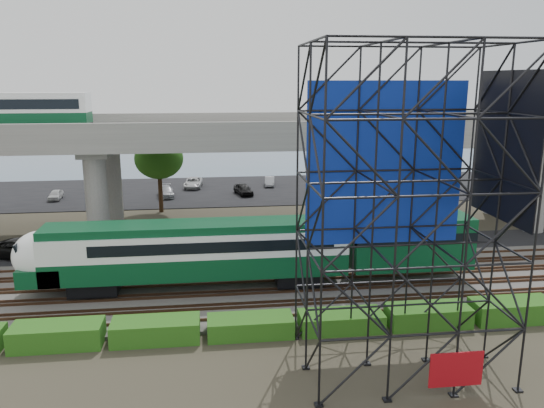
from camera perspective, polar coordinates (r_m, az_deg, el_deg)
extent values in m
plane|color=#474233|center=(33.36, -4.69, -10.59)|extent=(140.00, 140.00, 0.00)
cube|color=slate|center=(35.16, -4.82, -9.13)|extent=(90.00, 12.00, 0.20)
cube|color=black|center=(43.16, -5.26, -4.91)|extent=(90.00, 5.00, 0.08)
cube|color=black|center=(65.89, -5.90, 1.46)|extent=(90.00, 18.00, 0.08)
cube|color=slate|center=(87.55, -6.20, 4.38)|extent=(140.00, 40.00, 0.03)
cube|color=#472D1E|center=(30.78, -4.48, -12.16)|extent=(90.00, 0.08, 0.16)
cube|color=#472D1E|center=(32.08, -4.60, -11.06)|extent=(90.00, 0.08, 0.16)
cube|color=#472D1E|center=(32.59, -4.64, -10.65)|extent=(90.00, 0.08, 0.16)
cube|color=#472D1E|center=(33.91, -4.75, -9.67)|extent=(90.00, 0.08, 0.16)
cube|color=#472D1E|center=(34.43, -4.78, -9.30)|extent=(90.00, 0.08, 0.16)
cube|color=#472D1E|center=(35.76, -4.88, -8.42)|extent=(90.00, 0.08, 0.16)
cube|color=#472D1E|center=(36.28, -4.91, -8.09)|extent=(90.00, 0.08, 0.16)
cube|color=#472D1E|center=(37.63, -4.99, -7.30)|extent=(90.00, 0.08, 0.16)
cube|color=#472D1E|center=(38.15, -5.02, -7.00)|extent=(90.00, 0.08, 0.16)
cube|color=#472D1E|center=(39.51, -5.10, -6.28)|extent=(90.00, 0.08, 0.16)
cube|color=black|center=(35.64, -18.48, -8.25)|extent=(3.00, 2.20, 0.90)
cube|color=black|center=(35.34, 2.82, -7.73)|extent=(3.00, 2.20, 0.90)
cube|color=#094121|center=(34.49, -7.93, -6.35)|extent=(19.00, 3.00, 1.40)
cube|color=white|center=(34.04, -8.01, -4.05)|extent=(19.00, 3.00, 1.50)
cube|color=#094121|center=(33.75, -8.06, -2.43)|extent=(19.00, 2.60, 0.50)
cube|color=black|center=(34.01, -6.32, -3.93)|extent=(15.00, 3.06, 0.70)
ellipsoid|color=white|center=(35.72, -23.46, -5.15)|extent=(3.60, 3.00, 3.20)
cube|color=#094121|center=(36.04, -23.31, -6.74)|extent=(2.60, 3.00, 1.10)
cube|color=black|center=(35.91, -25.22, -4.39)|extent=(0.48, 2.00, 1.09)
cube|color=#094121|center=(36.61, 14.53, -3.85)|extent=(8.00, 3.00, 3.40)
cube|color=#9E9B93|center=(46.76, -5.70, 7.24)|extent=(80.00, 12.00, 1.20)
cube|color=#9E9B93|center=(40.93, -5.54, 8.01)|extent=(80.00, 0.50, 1.10)
cube|color=#9E9B93|center=(52.39, -5.88, 9.15)|extent=(80.00, 0.50, 1.10)
cylinder|color=#9E9B93|center=(44.94, -18.30, 0.44)|extent=(1.80, 1.80, 8.00)
cylinder|color=#9E9B93|center=(51.68, -16.83, 2.15)|extent=(1.80, 1.80, 8.00)
cube|color=#9E9B93|center=(47.71, -17.83, 5.70)|extent=(2.40, 9.00, 0.60)
cylinder|color=#9E9B93|center=(45.39, 7.27, 1.13)|extent=(1.80, 1.80, 8.00)
cylinder|color=#9E9B93|center=(52.07, 5.41, 2.75)|extent=(1.80, 1.80, 8.00)
cube|color=#9E9B93|center=(48.13, 6.39, 6.32)|extent=(2.40, 9.00, 0.60)
cylinder|color=#9E9B93|center=(52.72, 26.61, 1.52)|extent=(1.80, 1.80, 8.00)
cylinder|color=#9E9B93|center=(58.57, 22.91, 2.93)|extent=(1.80, 1.80, 8.00)
cube|color=#9E9B93|center=(55.10, 25.04, 6.04)|extent=(2.40, 9.00, 0.60)
cube|color=black|center=(49.27, -25.84, 7.41)|extent=(12.00, 2.50, 0.70)
cube|color=#094121|center=(49.21, -25.93, 8.33)|extent=(12.00, 2.50, 0.90)
cube|color=white|center=(49.15, -26.06, 9.61)|extent=(12.00, 2.50, 1.30)
cube|color=black|center=(49.15, -26.07, 9.66)|extent=(11.00, 2.56, 0.80)
cube|color=white|center=(49.13, -26.16, 10.53)|extent=(12.00, 2.40, 0.30)
cube|color=#0E299D|center=(27.36, 12.09, 4.20)|extent=(8.10, 0.08, 8.25)
cube|color=black|center=(26.36, 23.84, 5.66)|extent=(0.06, 5.40, 6.75)
cube|color=#A70B14|center=(25.18, 19.19, -16.46)|extent=(2.40, 0.08, 1.60)
cube|color=black|center=(27.67, 13.23, -16.17)|extent=(9.36, 6.36, 0.08)
cube|color=#235814|center=(30.27, -22.09, -12.95)|extent=(4.60, 1.80, 1.20)
cube|color=#235814|center=(29.36, -12.38, -13.12)|extent=(4.60, 1.80, 1.15)
cube|color=#235814|center=(29.30, -2.35, -12.99)|extent=(4.60, 1.80, 1.03)
cube|color=#235814|center=(30.07, 7.43, -12.40)|extent=(4.60, 1.80, 1.01)
cube|color=#235814|center=(31.58, 16.44, -11.44)|extent=(4.60, 1.80, 1.12)
cube|color=#235814|center=(33.79, 24.39, -10.38)|extent=(4.60, 1.80, 1.20)
cylinder|color=#382314|center=(46.87, 11.96, -0.67)|extent=(0.44, 0.44, 4.80)
ellipsoid|color=#235814|center=(46.22, 12.15, 3.18)|extent=(4.94, 4.94, 4.18)
cylinder|color=#382314|center=(55.84, -11.92, 1.57)|extent=(0.44, 0.44, 4.80)
ellipsoid|color=#235814|center=(55.29, -12.08, 4.81)|extent=(4.94, 4.94, 4.18)
imported|color=black|center=(44.97, -25.19, -4.39)|extent=(5.72, 4.28, 1.44)
imported|color=silver|center=(65.19, -22.25, 0.93)|extent=(1.40, 3.23, 1.09)
imported|color=#9DA0A4|center=(69.05, -18.05, 1.94)|extent=(1.27, 3.51, 1.15)
imported|color=#97989E|center=(63.02, -11.34, 1.33)|extent=(2.22, 4.38, 1.22)
imported|color=silver|center=(67.74, -8.46, 2.29)|extent=(2.48, 4.68, 1.25)
imported|color=black|center=(62.94, -3.10, 1.60)|extent=(2.47, 4.12, 1.31)
imported|color=#9FA0A6|center=(68.17, -0.26, 2.45)|extent=(1.59, 3.53, 1.12)
imported|color=silver|center=(64.22, 5.17, 1.70)|extent=(2.14, 3.95, 1.09)
imported|color=gray|center=(69.93, 7.63, 2.60)|extent=(2.01, 4.05, 1.10)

